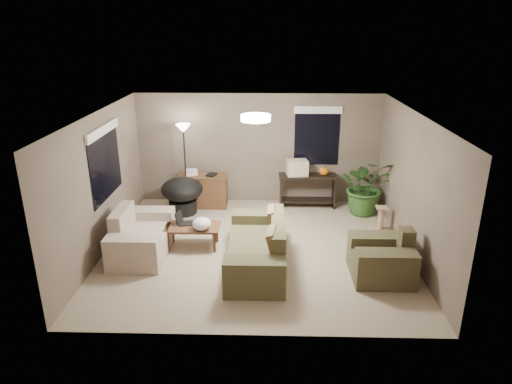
{
  "coord_description": "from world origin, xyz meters",
  "views": [
    {
      "loc": [
        0.21,
        -7.55,
        3.89
      ],
      "look_at": [
        0.0,
        0.2,
        1.05
      ],
      "focal_mm": 32.0,
      "sensor_mm": 36.0,
      "label": 1
    }
  ],
  "objects_px": {
    "loveseat": "(141,238)",
    "console_table": "(307,188)",
    "coffee_table": "(193,229)",
    "houseplant": "(366,192)",
    "armchair": "(382,260)",
    "floor_lamp": "(184,139)",
    "papasan_chair": "(182,193)",
    "main_sofa": "(259,250)",
    "cat_scratching_post": "(381,220)",
    "desk": "(203,191)"
  },
  "relations": [
    {
      "from": "main_sofa",
      "to": "floor_lamp",
      "type": "distance_m",
      "value": 3.36
    },
    {
      "from": "armchair",
      "to": "houseplant",
      "type": "height_order",
      "value": "houseplant"
    },
    {
      "from": "armchair",
      "to": "papasan_chair",
      "type": "xyz_separation_m",
      "value": [
        -3.74,
        2.59,
        0.17
      ]
    },
    {
      "from": "floor_lamp",
      "to": "coffee_table",
      "type": "bearing_deg",
      "value": -77.29
    },
    {
      "from": "main_sofa",
      "to": "papasan_chair",
      "type": "relative_size",
      "value": 2.03
    },
    {
      "from": "loveseat",
      "to": "main_sofa",
      "type": "bearing_deg",
      "value": -10.67
    },
    {
      "from": "coffee_table",
      "to": "desk",
      "type": "bearing_deg",
      "value": 92.07
    },
    {
      "from": "armchair",
      "to": "papasan_chair",
      "type": "height_order",
      "value": "armchair"
    },
    {
      "from": "papasan_chair",
      "to": "houseplant",
      "type": "bearing_deg",
      "value": 1.44
    },
    {
      "from": "coffee_table",
      "to": "houseplant",
      "type": "bearing_deg",
      "value": 26.22
    },
    {
      "from": "papasan_chair",
      "to": "armchair",
      "type": "bearing_deg",
      "value": -34.74
    },
    {
      "from": "floor_lamp",
      "to": "houseplant",
      "type": "bearing_deg",
      "value": -3.2
    },
    {
      "from": "main_sofa",
      "to": "papasan_chair",
      "type": "bearing_deg",
      "value": 126.89
    },
    {
      "from": "armchair",
      "to": "floor_lamp",
      "type": "distance_m",
      "value": 4.88
    },
    {
      "from": "coffee_table",
      "to": "floor_lamp",
      "type": "distance_m",
      "value": 2.35
    },
    {
      "from": "desk",
      "to": "floor_lamp",
      "type": "height_order",
      "value": "floor_lamp"
    },
    {
      "from": "main_sofa",
      "to": "desk",
      "type": "height_order",
      "value": "main_sofa"
    },
    {
      "from": "houseplant",
      "to": "cat_scratching_post",
      "type": "xyz_separation_m",
      "value": [
        0.14,
        -0.89,
        -0.27
      ]
    },
    {
      "from": "coffee_table",
      "to": "papasan_chair",
      "type": "xyz_separation_m",
      "value": [
        -0.48,
        1.63,
        0.11
      ]
    },
    {
      "from": "main_sofa",
      "to": "houseplant",
      "type": "relative_size",
      "value": 1.75
    },
    {
      "from": "papasan_chair",
      "to": "main_sofa",
      "type": "bearing_deg",
      "value": -53.11
    },
    {
      "from": "coffee_table",
      "to": "cat_scratching_post",
      "type": "relative_size",
      "value": 2.0
    },
    {
      "from": "desk",
      "to": "cat_scratching_post",
      "type": "bearing_deg",
      "value": -17.82
    },
    {
      "from": "loveseat",
      "to": "armchair",
      "type": "height_order",
      "value": "same"
    },
    {
      "from": "houseplant",
      "to": "cat_scratching_post",
      "type": "distance_m",
      "value": 0.94
    },
    {
      "from": "loveseat",
      "to": "console_table",
      "type": "distance_m",
      "value": 3.95
    },
    {
      "from": "coffee_table",
      "to": "main_sofa",
      "type": "bearing_deg",
      "value": -27.99
    },
    {
      "from": "cat_scratching_post",
      "to": "coffee_table",
      "type": "bearing_deg",
      "value": -167.09
    },
    {
      "from": "houseplant",
      "to": "cat_scratching_post",
      "type": "relative_size",
      "value": 2.51
    },
    {
      "from": "console_table",
      "to": "floor_lamp",
      "type": "xyz_separation_m",
      "value": [
        -2.72,
        -0.14,
        1.16
      ]
    },
    {
      "from": "cat_scratching_post",
      "to": "main_sofa",
      "type": "bearing_deg",
      "value": -148.28
    },
    {
      "from": "armchair",
      "to": "console_table",
      "type": "distance_m",
      "value": 3.21
    },
    {
      "from": "loveseat",
      "to": "console_table",
      "type": "bearing_deg",
      "value": 36.44
    },
    {
      "from": "coffee_table",
      "to": "console_table",
      "type": "xyz_separation_m",
      "value": [
        2.28,
        2.09,
        0.08
      ]
    },
    {
      "from": "main_sofa",
      "to": "armchair",
      "type": "distance_m",
      "value": 2.05
    },
    {
      "from": "console_table",
      "to": "main_sofa",
      "type": "bearing_deg",
      "value": -110.74
    },
    {
      "from": "main_sofa",
      "to": "houseplant",
      "type": "bearing_deg",
      "value": 46.36
    },
    {
      "from": "loveseat",
      "to": "coffee_table",
      "type": "relative_size",
      "value": 1.6
    },
    {
      "from": "console_table",
      "to": "houseplant",
      "type": "xyz_separation_m",
      "value": [
        1.23,
        -0.36,
        0.05
      ]
    },
    {
      "from": "cat_scratching_post",
      "to": "console_table",
      "type": "bearing_deg",
      "value": 137.62
    },
    {
      "from": "armchair",
      "to": "console_table",
      "type": "height_order",
      "value": "armchair"
    },
    {
      "from": "desk",
      "to": "coffee_table",
      "type": "bearing_deg",
      "value": -87.93
    },
    {
      "from": "floor_lamp",
      "to": "main_sofa",
      "type": "bearing_deg",
      "value": -57.27
    },
    {
      "from": "loveseat",
      "to": "coffee_table",
      "type": "xyz_separation_m",
      "value": [
        0.9,
        0.25,
        0.06
      ]
    },
    {
      "from": "loveseat",
      "to": "coffee_table",
      "type": "height_order",
      "value": "loveseat"
    },
    {
      "from": "papasan_chair",
      "to": "cat_scratching_post",
      "type": "bearing_deg",
      "value": -10.84
    },
    {
      "from": "houseplant",
      "to": "desk",
      "type": "bearing_deg",
      "value": 175.12
    },
    {
      "from": "coffee_table",
      "to": "houseplant",
      "type": "relative_size",
      "value": 0.8
    },
    {
      "from": "loveseat",
      "to": "floor_lamp",
      "type": "xyz_separation_m",
      "value": [
        0.46,
        2.21,
        1.3
      ]
    },
    {
      "from": "loveseat",
      "to": "houseplant",
      "type": "xyz_separation_m",
      "value": [
        4.41,
        1.98,
        0.19
      ]
    }
  ]
}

